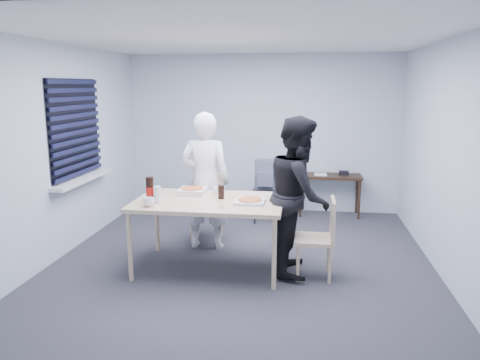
# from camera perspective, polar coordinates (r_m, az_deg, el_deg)

# --- Properties ---
(room) EXTENTS (5.00, 5.00, 5.00)m
(room) POSITION_cam_1_polar(r_m,az_deg,el_deg) (6.42, -19.12, 5.03)
(room) COLOR #2D2D32
(room) RESTS_ON ground
(dining_table) EXTENTS (1.68, 1.06, 0.82)m
(dining_table) POSITION_cam_1_polar(r_m,az_deg,el_deg) (5.32, -3.79, -3.07)
(dining_table) COLOR beige
(dining_table) RESTS_ON ground
(chair_far) EXTENTS (0.42, 0.42, 0.89)m
(chair_far) POSITION_cam_1_polar(r_m,az_deg,el_deg) (6.48, -3.93, -2.65)
(chair_far) COLOR beige
(chair_far) RESTS_ON ground
(chair_right) EXTENTS (0.42, 0.42, 0.89)m
(chair_right) POSITION_cam_1_polar(r_m,az_deg,el_deg) (5.22, 10.01, -6.33)
(chair_right) COLOR beige
(chair_right) RESTS_ON ground
(person_white) EXTENTS (0.65, 0.42, 1.77)m
(person_white) POSITION_cam_1_polar(r_m,az_deg,el_deg) (6.02, -4.25, -0.12)
(person_white) COLOR white
(person_white) RESTS_ON ground
(person_black) EXTENTS (0.47, 0.86, 1.77)m
(person_black) POSITION_cam_1_polar(r_m,az_deg,el_deg) (5.26, 7.19, -1.89)
(person_black) COLOR black
(person_black) RESTS_ON ground
(side_table) EXTENTS (1.00, 0.45, 0.67)m
(side_table) POSITION_cam_1_polar(r_m,az_deg,el_deg) (7.72, 10.89, 0.06)
(side_table) COLOR #341F15
(side_table) RESTS_ON ground
(stool) EXTENTS (0.38, 0.38, 0.53)m
(stool) POSITION_cam_1_polar(r_m,az_deg,el_deg) (7.23, 3.14, -1.94)
(stool) COLOR black
(stool) RESTS_ON ground
(backpack) EXTENTS (0.33, 0.24, 0.46)m
(backpack) POSITION_cam_1_polar(r_m,az_deg,el_deg) (7.14, 3.16, 0.64)
(backpack) COLOR slate
(backpack) RESTS_ON stool
(pizza_box_a) EXTENTS (0.31, 0.31, 0.08)m
(pizza_box_a) POSITION_cam_1_polar(r_m,az_deg,el_deg) (5.61, -5.84, -1.34)
(pizza_box_a) COLOR white
(pizza_box_a) RESTS_ON dining_table
(pizza_box_b) EXTENTS (0.32, 0.32, 0.05)m
(pizza_box_b) POSITION_cam_1_polar(r_m,az_deg,el_deg) (5.17, 1.21, -2.59)
(pizza_box_b) COLOR white
(pizza_box_b) RESTS_ON dining_table
(mug_a) EXTENTS (0.17, 0.17, 0.10)m
(mug_a) POSITION_cam_1_polar(r_m,az_deg,el_deg) (5.11, -11.05, -2.66)
(mug_a) COLOR white
(mug_a) RESTS_ON dining_table
(mug_b) EXTENTS (0.10, 0.10, 0.09)m
(mug_b) POSITION_cam_1_polar(r_m,az_deg,el_deg) (5.59, -2.90, -1.25)
(mug_b) COLOR white
(mug_b) RESTS_ON dining_table
(cola_glass) EXTENTS (0.08, 0.08, 0.16)m
(cola_glass) POSITION_cam_1_polar(r_m,az_deg,el_deg) (5.35, -2.31, -1.45)
(cola_glass) COLOR black
(cola_glass) RESTS_ON dining_table
(soda_bottle) EXTENTS (0.09, 0.09, 0.28)m
(soda_bottle) POSITION_cam_1_polar(r_m,az_deg,el_deg) (5.28, -10.92, -1.20)
(soda_bottle) COLOR black
(soda_bottle) RESTS_ON dining_table
(plastic_cups) EXTENTS (0.09, 0.09, 0.19)m
(plastic_cups) POSITION_cam_1_polar(r_m,az_deg,el_deg) (5.23, -10.07, -1.77)
(plastic_cups) COLOR silver
(plastic_cups) RESTS_ON dining_table
(rubber_band) EXTENTS (0.07, 0.07, 0.00)m
(rubber_band) POSITION_cam_1_polar(r_m,az_deg,el_deg) (4.99, -2.22, -3.35)
(rubber_band) COLOR red
(rubber_band) RESTS_ON dining_table
(papers) EXTENTS (0.21, 0.28, 0.00)m
(papers) POSITION_cam_1_polar(r_m,az_deg,el_deg) (7.70, 9.80, 0.68)
(papers) COLOR white
(papers) RESTS_ON side_table
(black_box) EXTENTS (0.17, 0.14, 0.06)m
(black_box) POSITION_cam_1_polar(r_m,az_deg,el_deg) (7.74, 12.54, 0.85)
(black_box) COLOR black
(black_box) RESTS_ON side_table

